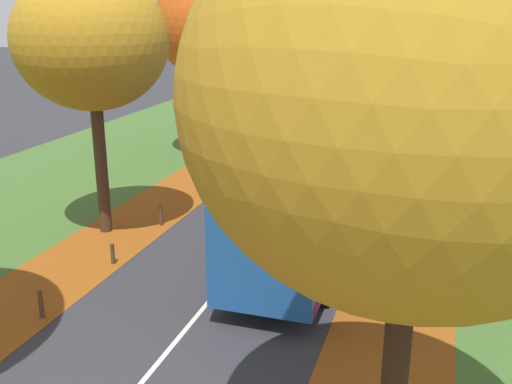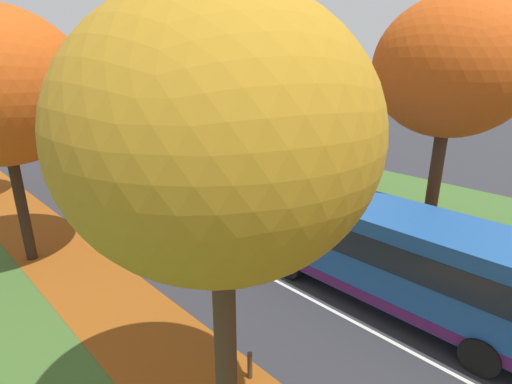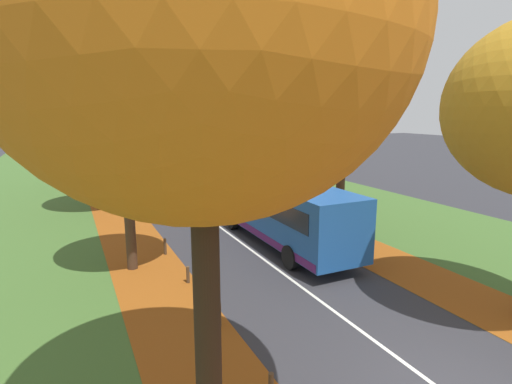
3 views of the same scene
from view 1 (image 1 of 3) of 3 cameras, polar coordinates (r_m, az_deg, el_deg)
grass_verge_left at (r=30.60m, az=-11.19°, el=3.52°), size 12.00×90.00×0.01m
leaf_litter_left at (r=23.42m, az=-8.29°, el=-0.67°), size 2.80×60.00×0.00m
leaf_litter_right at (r=21.22m, az=14.72°, el=-3.04°), size 2.80×60.00×0.00m
road_centre_line at (r=27.45m, az=5.93°, el=2.15°), size 0.12×80.00×0.01m
tree_left_near at (r=19.35m, az=-15.44°, el=13.64°), size 4.71×4.71×8.30m
tree_left_mid at (r=29.35m, az=-3.96°, el=15.64°), size 5.78×5.78×8.90m
tree_left_far at (r=37.52m, az=1.61°, el=15.75°), size 4.51×4.51×8.12m
tree_right_nearest at (r=7.35m, az=15.14°, el=8.59°), size 5.69×5.69×8.79m
tree_right_near at (r=17.13m, az=19.18°, el=15.29°), size 5.16×5.16×9.23m
tree_right_mid at (r=27.33m, az=18.09°, el=15.24°), size 6.27×6.27×9.38m
tree_right_far at (r=36.06m, az=17.95°, el=15.79°), size 5.61×5.61×9.18m
bollard_third at (r=15.53m, az=-19.80°, el=-10.00°), size 0.12×0.12×0.73m
bollard_fourth at (r=17.96m, az=-13.50°, el=-5.75°), size 0.12×0.12×0.63m
bollard_fifth at (r=20.62m, az=-9.04°, el=-2.23°), size 0.12×0.12×0.72m
streetlamp_right at (r=21.43m, az=13.20°, el=7.63°), size 1.89×0.28×6.00m
bus at (r=18.02m, az=5.21°, el=-0.51°), size 2.69×10.41×2.98m
car_blue_lead at (r=26.63m, az=9.70°, el=3.30°), size 1.87×4.24×1.62m
car_black_following at (r=31.65m, az=11.30°, el=5.49°), size 1.87×4.24×1.62m
car_white_third_in_line at (r=38.94m, az=12.33°, el=7.66°), size 1.91×4.26×1.62m
car_red_fourth_in_line at (r=45.01m, az=12.98°, el=8.93°), size 1.86×4.24×1.62m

